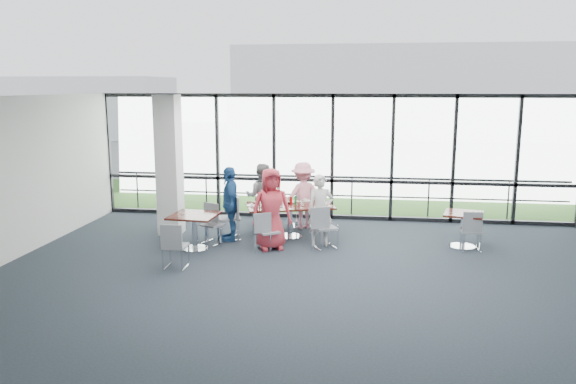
# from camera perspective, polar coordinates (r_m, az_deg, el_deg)

# --- Properties ---
(floor) EXTENTS (12.00, 10.00, 0.02)m
(floor) POSITION_cam_1_polar(r_m,az_deg,el_deg) (9.84, 2.57, -9.46)
(floor) COLOR #1F2831
(floor) RESTS_ON ground
(ceiling) EXTENTS (12.00, 10.00, 0.04)m
(ceiling) POSITION_cam_1_polar(r_m,az_deg,el_deg) (9.24, 2.73, 9.58)
(ceiling) COLOR silver
(ceiling) RESTS_ON ground
(wall_front) EXTENTS (12.00, 0.10, 3.20)m
(wall_front) POSITION_cam_1_polar(r_m,az_deg,el_deg) (4.64, -3.27, -11.88)
(wall_front) COLOR silver
(wall_front) RESTS_ON ground
(curtain_wall_back) EXTENTS (12.00, 0.10, 3.20)m
(curtain_wall_back) POSITION_cam_1_polar(r_m,az_deg,el_deg) (14.33, 4.52, 3.54)
(curtain_wall_back) COLOR white
(curtain_wall_back) RESTS_ON ground
(structural_column) EXTENTS (0.50, 0.50, 3.20)m
(structural_column) POSITION_cam_1_polar(r_m,az_deg,el_deg) (13.10, -11.97, 2.66)
(structural_column) COLOR white
(structural_column) RESTS_ON ground
(apron) EXTENTS (80.00, 70.00, 0.02)m
(apron) POSITION_cam_1_polar(r_m,az_deg,el_deg) (19.51, 5.35, 0.62)
(apron) COLOR slate
(apron) RESTS_ON ground
(grass_strip) EXTENTS (80.00, 5.00, 0.01)m
(grass_strip) POSITION_cam_1_polar(r_m,az_deg,el_deg) (17.54, 5.05, -0.41)
(grass_strip) COLOR #2C531C
(grass_strip) RESTS_ON ground
(hangar_main) EXTENTS (24.00, 10.00, 6.00)m
(hangar_main) POSITION_cam_1_polar(r_m,az_deg,el_deg) (41.32, 12.53, 9.92)
(hangar_main) COLOR silver
(hangar_main) RESTS_ON ground
(hangar_aux) EXTENTS (10.00, 6.00, 4.00)m
(hangar_aux) POSITION_cam_1_polar(r_m,az_deg,el_deg) (41.72, -19.10, 8.23)
(hangar_aux) COLOR silver
(hangar_aux) RESTS_ON ground
(guard_rail) EXTENTS (12.00, 0.06, 0.06)m
(guard_rail) POSITION_cam_1_polar(r_m,az_deg,el_deg) (15.10, 4.60, -0.33)
(guard_rail) COLOR #2D2D33
(guard_rail) RESTS_ON ground
(main_table) EXTENTS (2.15, 1.59, 0.75)m
(main_table) POSITION_cam_1_polar(r_m,az_deg,el_deg) (12.66, 0.19, -1.86)
(main_table) COLOR #37110B
(main_table) RESTS_ON ground
(side_table_left) EXTENTS (1.00, 1.00, 0.75)m
(side_table_left) POSITION_cam_1_polar(r_m,az_deg,el_deg) (11.87, -9.50, -2.77)
(side_table_left) COLOR #37110B
(side_table_left) RESTS_ON ground
(side_table_right) EXTENTS (0.94, 0.94, 0.75)m
(side_table_right) POSITION_cam_1_polar(r_m,az_deg,el_deg) (12.43, 17.40, -2.63)
(side_table_right) COLOR #37110B
(side_table_right) RESTS_ON ground
(diner_near_left) EXTENTS (0.98, 0.82, 1.72)m
(diner_near_left) POSITION_cam_1_polar(r_m,az_deg,el_deg) (11.72, -1.71, -1.73)
(diner_near_left) COLOR #BC303C
(diner_near_left) RESTS_ON ground
(diner_near_right) EXTENTS (0.65, 0.54, 1.54)m
(diner_near_right) POSITION_cam_1_polar(r_m,az_deg,el_deg) (11.99, 3.32, -1.88)
(diner_near_right) COLOR beige
(diner_near_right) RESTS_ON ground
(diner_far_left) EXTENTS (0.80, 0.53, 1.58)m
(diner_far_left) POSITION_cam_1_polar(r_m,az_deg,el_deg) (13.38, -2.71, -0.46)
(diner_far_left) COLOR slate
(diner_far_left) RESTS_ON ground
(diner_far_right) EXTENTS (1.16, 0.99, 1.60)m
(diner_far_right) POSITION_cam_1_polar(r_m,az_deg,el_deg) (13.44, 1.53, -0.36)
(diner_far_right) COLOR pink
(diner_far_right) RESTS_ON ground
(diner_end) EXTENTS (0.78, 1.08, 1.65)m
(diner_end) POSITION_cam_1_polar(r_m,az_deg,el_deg) (12.46, -5.90, -1.18)
(diner_end) COLOR #214E8A
(diner_end) RESTS_ON ground
(chair_main_nl) EXTENTS (0.55, 0.55, 0.81)m
(chair_main_nl) POSITION_cam_1_polar(r_m,az_deg,el_deg) (11.67, -1.98, -4.06)
(chair_main_nl) COLOR gray
(chair_main_nl) RESTS_ON ground
(chair_main_nr) EXTENTS (0.59, 0.59, 0.89)m
(chair_main_nr) POSITION_cam_1_polar(r_m,az_deg,el_deg) (11.88, 3.78, -3.62)
(chair_main_nr) COLOR gray
(chair_main_nr) RESTS_ON ground
(chair_main_fl) EXTENTS (0.60, 0.60, 0.89)m
(chair_main_fl) POSITION_cam_1_polar(r_m,az_deg,el_deg) (13.64, -2.23, -1.74)
(chair_main_fl) COLOR gray
(chair_main_fl) RESTS_ON ground
(chair_main_fr) EXTENTS (0.54, 0.54, 0.97)m
(chair_main_fr) POSITION_cam_1_polar(r_m,az_deg,el_deg) (13.64, 1.47, -1.56)
(chair_main_fr) COLOR gray
(chair_main_fr) RESTS_ON ground
(chair_main_end) EXTENTS (0.59, 0.59, 0.97)m
(chair_main_end) POSITION_cam_1_polar(r_m,az_deg,el_deg) (12.61, -5.99, -2.64)
(chair_main_end) COLOR gray
(chair_main_end) RESTS_ON ground
(chair_spare_la) EXTENTS (0.43, 0.43, 0.86)m
(chair_spare_la) POSITION_cam_1_polar(r_m,az_deg,el_deg) (10.77, -11.36, -5.41)
(chair_spare_la) COLOR gray
(chair_spare_la) RESTS_ON ground
(chair_spare_lb) EXTENTS (0.54, 0.54, 0.84)m
(chair_spare_lb) POSITION_cam_1_polar(r_m,az_deg,el_deg) (12.30, -7.65, -3.31)
(chair_spare_lb) COLOR gray
(chair_spare_lb) RESTS_ON ground
(chair_spare_r) EXTENTS (0.43, 0.43, 0.84)m
(chair_spare_r) POSITION_cam_1_polar(r_m,az_deg,el_deg) (12.29, 18.08, -3.78)
(chair_spare_r) COLOR gray
(chair_spare_r) RESTS_ON ground
(plate_nl) EXTENTS (0.24, 0.24, 0.01)m
(plate_nl) POSITION_cam_1_polar(r_m,az_deg,el_deg) (12.29, -1.82, -1.62)
(plate_nl) COLOR white
(plate_nl) RESTS_ON main_table
(plate_nr) EXTENTS (0.27, 0.27, 0.01)m
(plate_nr) POSITION_cam_1_polar(r_m,az_deg,el_deg) (12.42, 3.33, -1.50)
(plate_nr) COLOR white
(plate_nr) RESTS_ON main_table
(plate_fl) EXTENTS (0.25, 0.25, 0.01)m
(plate_fl) POSITION_cam_1_polar(r_m,az_deg,el_deg) (12.87, -2.26, -1.06)
(plate_fl) COLOR white
(plate_fl) RESTS_ON main_table
(plate_fr) EXTENTS (0.24, 0.24, 0.01)m
(plate_fr) POSITION_cam_1_polar(r_m,az_deg,el_deg) (13.07, 1.78, -0.88)
(plate_fr) COLOR white
(plate_fr) RESTS_ON main_table
(plate_end) EXTENTS (0.23, 0.23, 0.01)m
(plate_end) POSITION_cam_1_polar(r_m,az_deg,el_deg) (12.56, -3.71, -1.37)
(plate_end) COLOR white
(plate_end) RESTS_ON main_table
(tumbler_a) EXTENTS (0.07, 0.07, 0.14)m
(tumbler_a) POSITION_cam_1_polar(r_m,az_deg,el_deg) (12.36, -0.70, -1.26)
(tumbler_a) COLOR white
(tumbler_a) RESTS_ON main_table
(tumbler_b) EXTENTS (0.07, 0.07, 0.14)m
(tumbler_b) POSITION_cam_1_polar(r_m,az_deg,el_deg) (12.46, 1.45, -1.15)
(tumbler_b) COLOR white
(tumbler_b) RESTS_ON main_table
(tumbler_c) EXTENTS (0.07, 0.07, 0.14)m
(tumbler_c) POSITION_cam_1_polar(r_m,az_deg,el_deg) (12.89, 0.16, -0.76)
(tumbler_c) COLOR white
(tumbler_c) RESTS_ON main_table
(tumbler_d) EXTENTS (0.08, 0.08, 0.15)m
(tumbler_d) POSITION_cam_1_polar(r_m,az_deg,el_deg) (12.35, -2.90, -1.25)
(tumbler_d) COLOR white
(tumbler_d) RESTS_ON main_table
(menu_a) EXTENTS (0.39, 0.38, 0.00)m
(menu_a) POSITION_cam_1_polar(r_m,az_deg,el_deg) (12.19, -0.32, -1.75)
(menu_a) COLOR white
(menu_a) RESTS_ON main_table
(menu_b) EXTENTS (0.33, 0.27, 0.00)m
(menu_b) POSITION_cam_1_polar(r_m,az_deg,el_deg) (12.54, 3.81, -1.42)
(menu_b) COLOR white
(menu_b) RESTS_ON main_table
(menu_c) EXTENTS (0.36, 0.36, 0.00)m
(menu_c) POSITION_cam_1_polar(r_m,az_deg,el_deg) (12.99, 0.59, -0.97)
(menu_c) COLOR white
(menu_c) RESTS_ON main_table
(condiment_caddy) EXTENTS (0.10, 0.07, 0.04)m
(condiment_caddy) POSITION_cam_1_polar(r_m,az_deg,el_deg) (12.74, 0.21, -1.12)
(condiment_caddy) COLOR black
(condiment_caddy) RESTS_ON main_table
(ketchup_bottle) EXTENTS (0.06, 0.06, 0.18)m
(ketchup_bottle) POSITION_cam_1_polar(r_m,az_deg,el_deg) (12.67, 0.30, -0.86)
(ketchup_bottle) COLOR #AB090D
(ketchup_bottle) RESTS_ON main_table
(green_bottle) EXTENTS (0.05, 0.05, 0.20)m
(green_bottle) POSITION_cam_1_polar(r_m,az_deg,el_deg) (12.66, 0.77, -0.82)
(green_bottle) COLOR #156A2B
(green_bottle) RESTS_ON main_table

